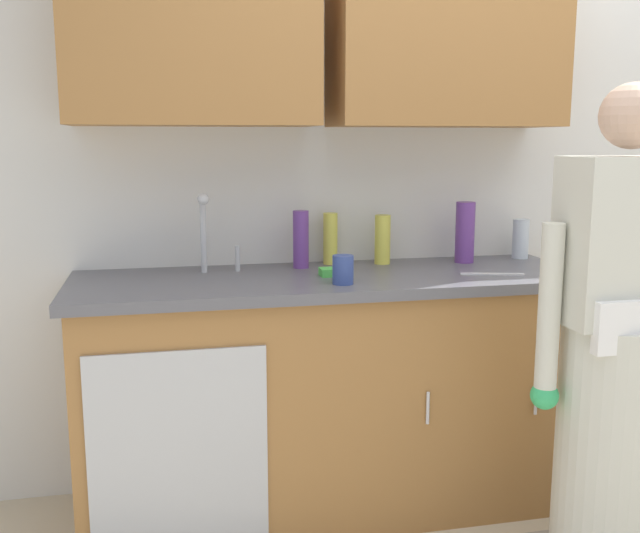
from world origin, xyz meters
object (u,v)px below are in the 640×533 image
person_at_sink (614,380)px  knife_on_counter (492,274)px  bottle_water_tall (465,232)px  bottle_soap (382,240)px  sponge (334,272)px  bottle_dish_liquid (521,239)px  bottle_water_short (301,239)px  bottle_cleaner_spray (330,239)px  cup_by_sink (343,270)px  sink (217,283)px

person_at_sink → knife_on_counter: (-0.17, 0.55, 0.25)m
bottle_water_tall → knife_on_counter: bearing=-92.3°
bottle_soap → sponge: size_ratio=1.85×
bottle_water_tall → bottle_soap: (-0.35, 0.04, -0.03)m
person_at_sink → bottle_dish_liquid: size_ratio=9.52×
bottle_dish_liquid → bottle_water_tall: bottle_water_tall is taller
bottle_dish_liquid → bottle_soap: 0.63m
sponge → bottle_water_short: bearing=114.7°
person_at_sink → bottle_dish_liquid: bearing=82.1°
person_at_sink → bottle_cleaner_spray: person_at_sink is taller
bottle_cleaner_spray → sponge: size_ratio=1.93×
cup_by_sink → knife_on_counter: (0.60, 0.05, -0.05)m
bottle_cleaner_spray → cup_by_sink: bearing=-97.1°
bottle_water_short → sponge: bottle_water_short is taller
knife_on_counter → sponge: size_ratio=2.18×
bottle_dish_liquid → cup_by_sink: 0.97m
knife_on_counter → cup_by_sink: bearing=21.4°
bottle_water_tall → bottle_soap: size_ratio=1.25×
bottle_water_short → knife_on_counter: 0.76m
bottle_dish_liquid → bottle_cleaner_spray: bearing=177.8°
sink → bottle_soap: (0.70, 0.19, 0.12)m
bottle_soap → bottle_cleaner_spray: bearing=169.4°
person_at_sink → sponge: size_ratio=14.73×
cup_by_sink → sponge: 0.16m
bottle_water_short → bottle_dish_liquid: 0.98m
cup_by_sink → bottle_dish_liquid: bearing=23.4°
cup_by_sink → knife_on_counter: bearing=4.7°
bottle_water_tall → bottle_soap: bottle_water_tall is taller
bottle_water_short → sink: bearing=-154.8°
bottle_dish_liquid → sponge: (-0.88, -0.23, -0.07)m
sink → bottle_soap: size_ratio=2.46×
cup_by_sink → knife_on_counter: 0.60m
person_at_sink → bottle_water_short: size_ratio=7.02×
knife_on_counter → bottle_soap: bearing=-27.7°
bottle_dish_liquid → knife_on_counter: bottle_dish_liquid is taller
knife_on_counter → sink: bearing=8.8°
bottle_cleaner_spray → knife_on_counter: size_ratio=0.88×
sink → bottle_cleaner_spray: 0.55m
bottle_cleaner_spray → knife_on_counter: bottle_cleaner_spray is taller
bottle_water_short → knife_on_counter: size_ratio=0.96×
bottle_water_tall → bottle_cleaner_spray: bottle_water_tall is taller
knife_on_counter → bottle_water_short: bearing=-7.5°
person_at_sink → bottle_soap: person_at_sink is taller
bottle_cleaner_spray → bottle_soap: size_ratio=1.04×
bottle_cleaner_spray → knife_on_counter: bearing=-33.9°
sink → sponge: bearing=-4.4°
sink → bottle_soap: 0.73m
bottle_cleaner_spray → knife_on_counter: (0.55, -0.37, -0.10)m
bottle_water_tall → knife_on_counter: bottle_water_tall is taller
sink → cup_by_sink: size_ratio=4.84×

